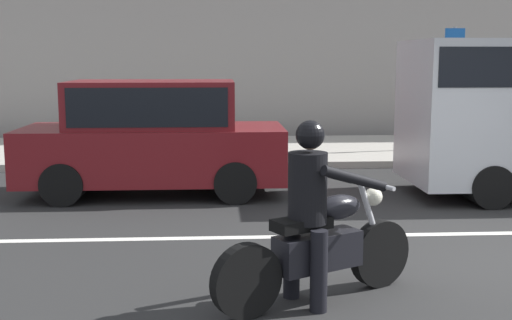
# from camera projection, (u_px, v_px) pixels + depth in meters

# --- Properties ---
(ground_plane) EXTENTS (80.00, 80.00, 0.00)m
(ground_plane) POSITION_uv_depth(u_px,v_px,m) (492.00, 256.00, 7.22)
(ground_plane) COLOR #262626
(sidewalk_slab) EXTENTS (40.00, 4.40, 0.14)m
(sidewalk_slab) POSITION_uv_depth(u_px,v_px,m) (348.00, 150.00, 15.10)
(sidewalk_slab) COLOR #A8A399
(sidewalk_slab) RESTS_ON ground_plane
(lane_marking_stripe) EXTENTS (18.00, 0.14, 0.01)m
(lane_marking_stripe) POSITION_uv_depth(u_px,v_px,m) (490.00, 233.00, 8.13)
(lane_marking_stripe) COLOR silver
(lane_marking_stripe) RESTS_ON ground_plane
(motorcycle_with_rider_black_leather) EXTENTS (1.91, 1.15, 1.63)m
(motorcycle_with_rider_black_leather) POSITION_uv_depth(u_px,v_px,m) (317.00, 229.00, 5.77)
(motorcycle_with_rider_black_leather) COLOR black
(motorcycle_with_rider_black_leather) RESTS_ON ground_plane
(parked_hatchback_maroon) EXTENTS (4.09, 1.76, 1.80)m
(parked_hatchback_maroon) POSITION_uv_depth(u_px,v_px,m) (153.00, 136.00, 10.35)
(parked_hatchback_maroon) COLOR maroon
(parked_hatchback_maroon) RESTS_ON ground_plane
(street_sign_post) EXTENTS (0.44, 0.08, 2.68)m
(street_sign_post) POSITION_uv_depth(u_px,v_px,m) (453.00, 76.00, 14.50)
(street_sign_post) COLOR gray
(street_sign_post) RESTS_ON sidewalk_slab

